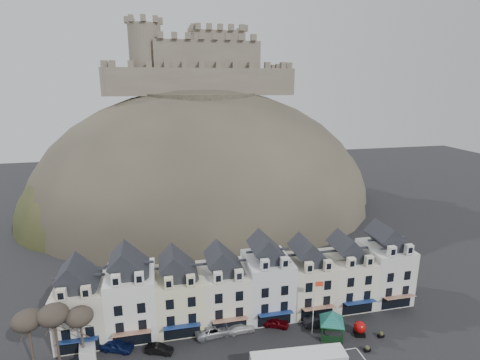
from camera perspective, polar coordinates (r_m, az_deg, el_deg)
name	(u,v)px	position (r m, az deg, el deg)	size (l,w,h in m)	color
townhouse_terrace	(247,283)	(59.85, 1.06, -15.48)	(54.40, 9.35, 11.80)	beige
castle_hill	(208,207)	(109.95, -4.87, -4.11)	(100.00, 76.00, 68.00)	#38352B
castle	(199,65)	(111.11, -6.24, 17.05)	(50.20, 22.20, 22.00)	#645D4C
tree_left_far	(27,321)	(55.72, -29.67, -18.16)	(3.61, 3.61, 8.24)	#392C24
tree_left_mid	(53,315)	(54.70, -26.57, -17.96)	(3.78, 3.78, 8.64)	#392C24
tree_left_near	(80,317)	(54.38, -23.26, -18.63)	(3.43, 3.43, 7.84)	#392C24
bus_shelter	(332,317)	(57.69, 13.87, -19.55)	(6.25, 6.25, 4.26)	black
red_buoy	(360,328)	(60.35, 17.77, -20.71)	(1.77, 1.77, 2.14)	black
flagpole	(314,303)	(56.96, 11.27, -17.94)	(1.23, 0.32, 8.61)	silver
white_van	(88,350)	(57.91, -22.19, -22.90)	(2.71, 4.79, 2.06)	silver
planter_west	(367,349)	(58.11, 18.81, -23.16)	(0.92, 0.63, 0.89)	black
planter_east	(381,335)	(61.22, 20.69, -21.17)	(0.93, 0.64, 0.91)	black
car_navy	(117,345)	(57.93, -18.26, -22.82)	(1.82, 4.52, 1.54)	#0E1846
car_black	(159,349)	(56.21, -12.21, -23.88)	(1.30, 3.73, 1.23)	black
car_silver	(214,330)	(58.15, -4.02, -21.86)	(2.55, 5.44, 1.54)	#9FA2A6
car_white	(240,328)	(58.69, 0.07, -21.61)	(1.74, 4.29, 1.25)	silver
car_maroon	(275,322)	(59.89, 5.32, -20.73)	(1.70, 4.22, 1.44)	#50040A
car_charcoal	(319,321)	(60.94, 11.94, -20.28)	(1.61, 4.63, 1.52)	black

